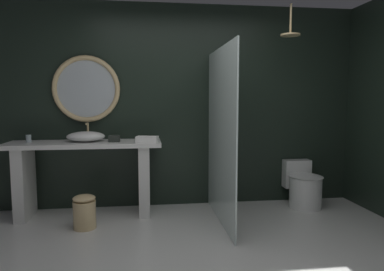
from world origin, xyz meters
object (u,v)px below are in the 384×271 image
object	(u,v)px
tumbler_cup	(29,138)
round_wall_mirror	(86,89)
rain_shower_head	(290,32)
folded_hand_towel	(147,140)
vessel_sink	(86,136)
toilet	(303,187)
waste_bin	(85,211)
tissue_box	(114,139)

from	to	relation	value
tumbler_cup	round_wall_mirror	xyz separation A→B (m)	(0.64, 0.21, 0.58)
rain_shower_head	folded_hand_towel	bearing A→B (deg)	178.48
vessel_sink	folded_hand_towel	size ratio (longest dim) A/B	1.81
tumbler_cup	toilet	distance (m)	3.45
tumbler_cup	rain_shower_head	distance (m)	3.31
waste_bin	folded_hand_towel	distance (m)	1.04
rain_shower_head	folded_hand_towel	distance (m)	2.09
tumbler_cup	waste_bin	bearing A→B (deg)	-35.77
toilet	rain_shower_head	bearing A→B (deg)	-146.55
tissue_box	tumbler_cup	bearing A→B (deg)	175.17
tissue_box	toilet	size ratio (longest dim) A/B	0.22
vessel_sink	tissue_box	xyz separation A→B (m)	(0.34, -0.07, -0.02)
tissue_box	folded_hand_towel	world-z (taller)	same
tumbler_cup	waste_bin	world-z (taller)	tumbler_cup
tumbler_cup	round_wall_mirror	size ratio (longest dim) A/B	0.11
rain_shower_head	toilet	bearing A→B (deg)	33.45
vessel_sink	tissue_box	bearing A→B (deg)	-11.67
folded_hand_towel	rain_shower_head	bearing A→B (deg)	-1.52
tissue_box	toilet	world-z (taller)	tissue_box
tissue_box	rain_shower_head	size ratio (longest dim) A/B	0.36
toilet	folded_hand_towel	size ratio (longest dim) A/B	2.41
tissue_box	waste_bin	bearing A→B (deg)	-125.48
tumbler_cup	round_wall_mirror	distance (m)	0.89
waste_bin	tissue_box	bearing A→B (deg)	54.52
vessel_sink	folded_hand_towel	bearing A→B (deg)	-16.54
tumbler_cup	round_wall_mirror	bearing A→B (deg)	18.13
vessel_sink	toilet	xyz separation A→B (m)	(2.73, -0.04, -0.70)
round_wall_mirror	tumbler_cup	bearing A→B (deg)	-161.87
tumbler_cup	rain_shower_head	size ratio (longest dim) A/B	0.24
vessel_sink	tumbler_cup	world-z (taller)	vessel_sink
vessel_sink	rain_shower_head	world-z (taller)	rain_shower_head
vessel_sink	tissue_box	distance (m)	0.35
round_wall_mirror	waste_bin	distance (m)	1.51
vessel_sink	toilet	size ratio (longest dim) A/B	0.75
vessel_sink	tumbler_cup	xyz separation A→B (m)	(-0.65, 0.01, -0.02)
vessel_sink	toilet	world-z (taller)	vessel_sink
tissue_box	toilet	bearing A→B (deg)	0.61
toilet	vessel_sink	bearing A→B (deg)	179.07
tumbler_cup	round_wall_mirror	world-z (taller)	round_wall_mirror
tissue_box	round_wall_mirror	world-z (taller)	round_wall_mirror
round_wall_mirror	folded_hand_towel	size ratio (longest dim) A/B	3.34
round_wall_mirror	rain_shower_head	bearing A→B (deg)	-11.30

